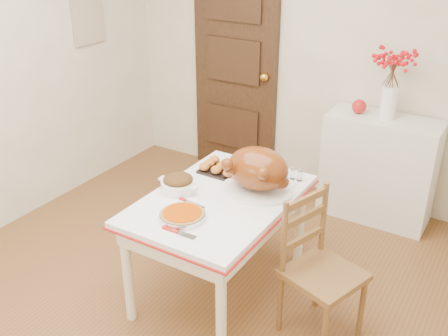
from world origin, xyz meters
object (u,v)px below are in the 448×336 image
Objects in this scene: kitchen_table at (220,246)px; turkey_platter at (258,171)px; sideboard at (378,169)px; pumpkin_pie at (182,214)px; chair_oak at (324,272)px.

turkey_platter is at bearing 49.11° from kitchen_table.
kitchen_table is at bearing -111.01° from sideboard.
pumpkin_pie is (-0.21, -0.51, -0.12)m from turkey_platter.
turkey_platter reaches higher than sideboard.
kitchen_table is 1.34× the size of chair_oak.
sideboard is 1.61m from kitchen_table.
kitchen_table is 0.56m from turkey_platter.
chair_oak is (0.14, -1.52, 0.01)m from sideboard.
chair_oak reaches higher than kitchen_table.
pumpkin_pie reaches higher than kitchen_table.
chair_oak reaches higher than sideboard.
sideboard is at bearing 61.19° from turkey_platter.
turkey_platter is (-0.55, 0.21, 0.41)m from chair_oak.
pumpkin_pie is at bearing -98.57° from kitchen_table.
kitchen_table is at bearing 106.49° from chair_oak.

